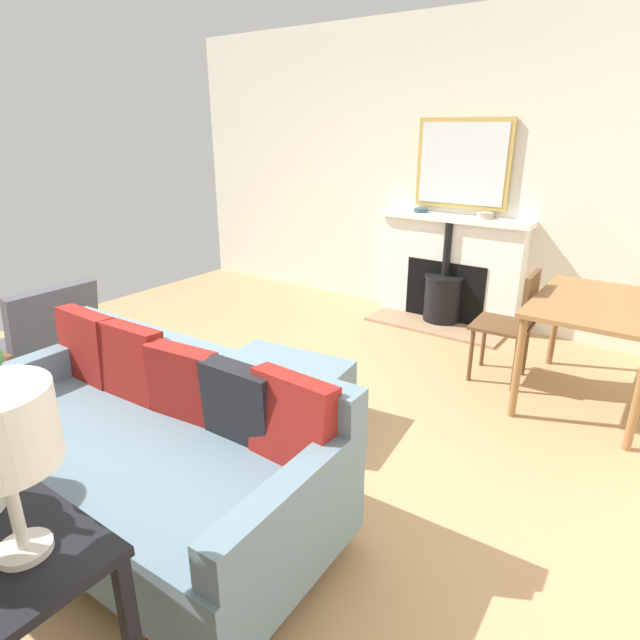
# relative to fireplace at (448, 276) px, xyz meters

# --- Properties ---
(ground_plane) EXTENTS (5.70, 5.79, 0.01)m
(ground_plane) POSITION_rel_fireplace_xyz_m (2.65, -0.37, -0.46)
(ground_plane) COLOR tan
(wall_left) EXTENTS (0.12, 5.79, 2.80)m
(wall_left) POSITION_rel_fireplace_xyz_m (-0.20, -0.37, 0.95)
(wall_left) COLOR silver
(wall_left) RESTS_ON ground
(fireplace) EXTENTS (0.62, 1.44, 1.03)m
(fireplace) POSITION_rel_fireplace_xyz_m (0.00, 0.00, 0.00)
(fireplace) COLOR #9E7A5B
(fireplace) RESTS_ON ground
(mirror_over_mantel) EXTENTS (0.04, 0.89, 0.80)m
(mirror_over_mantel) POSITION_rel_fireplace_xyz_m (-0.11, 0.00, 1.04)
(mirror_over_mantel) COLOR tan
(mantel_bowl_near) EXTENTS (0.14, 0.14, 0.04)m
(mantel_bowl_near) POSITION_rel_fireplace_xyz_m (-0.02, -0.34, 0.60)
(mantel_bowl_near) COLOR #334C56
(mantel_bowl_near) RESTS_ON fireplace
(mantel_bowl_far) EXTENTS (0.15, 0.15, 0.06)m
(mantel_bowl_far) POSITION_rel_fireplace_xyz_m (-0.02, 0.29, 0.61)
(mantel_bowl_far) COLOR #9E9384
(mantel_bowl_far) RESTS_ON fireplace
(sofa) EXTENTS (0.99, 1.96, 0.85)m
(sofa) POSITION_rel_fireplace_xyz_m (3.47, -0.07, -0.09)
(sofa) COLOR #B2B2B7
(sofa) RESTS_ON ground
(ottoman) EXTENTS (0.72, 0.87, 0.39)m
(ottoman) POSITION_rel_fireplace_xyz_m (2.44, -0.11, -0.21)
(ottoman) COLOR #B2B2B7
(ottoman) RESTS_ON ground
(armchair_accent) EXTENTS (0.68, 0.61, 0.84)m
(armchair_accent) POSITION_rel_fireplace_xyz_m (3.10, -1.64, 0.00)
(armchair_accent) COLOR brown
(armchair_accent) RESTS_ON ground
(dining_table) EXTENTS (1.12, 0.78, 0.73)m
(dining_table) POSITION_rel_fireplace_xyz_m (0.99, 1.44, 0.19)
(dining_table) COLOR olive
(dining_table) RESTS_ON ground
(dining_chair_near_fireplace) EXTENTS (0.42, 0.42, 0.85)m
(dining_chair_near_fireplace) POSITION_rel_fireplace_xyz_m (0.99, 0.92, 0.05)
(dining_chair_near_fireplace) COLOR brown
(dining_chair_near_fireplace) RESTS_ON ground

